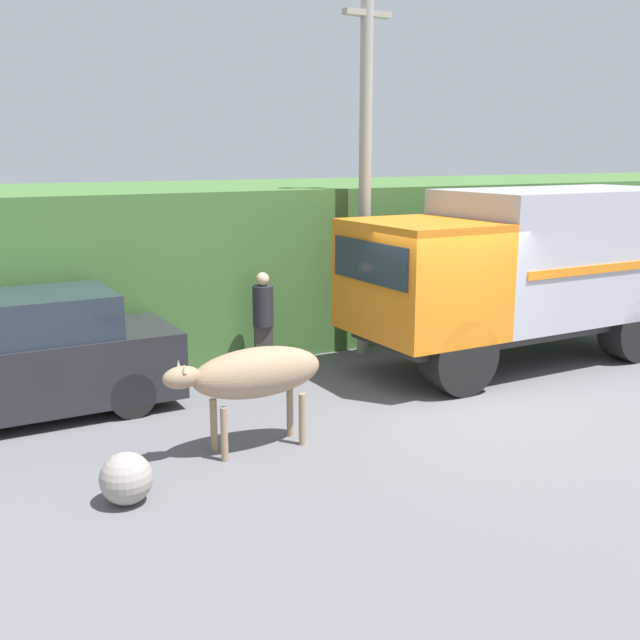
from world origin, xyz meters
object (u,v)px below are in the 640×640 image
object	(u,v)px
brown_cow	(254,374)
utility_pole	(365,162)
cargo_truck	(529,265)
parked_suv	(23,360)
roadside_rock	(126,478)
pedestrian_on_hill	(263,317)

from	to	relation	value
brown_cow	utility_pole	size ratio (longest dim) A/B	0.30
cargo_truck	brown_cow	world-z (taller)	cargo_truck
parked_suv	utility_pole	distance (m)	6.63
brown_cow	roadside_rock	bearing A→B (deg)	-156.52
utility_pole	roadside_rock	distance (m)	7.54
parked_suv	cargo_truck	bearing A→B (deg)	-8.11
cargo_truck	parked_suv	size ratio (longest dim) A/B	1.49
brown_cow	parked_suv	size ratio (longest dim) A/B	0.48
parked_suv	roadside_rock	world-z (taller)	parked_suv
cargo_truck	pedestrian_on_hill	size ratio (longest dim) A/B	3.74
cargo_truck	brown_cow	size ratio (longest dim) A/B	3.08
brown_cow	parked_suv	world-z (taller)	parked_suv
roadside_rock	brown_cow	bearing A→B (deg)	21.59
cargo_truck	parked_suv	distance (m)	8.44
cargo_truck	roadside_rock	world-z (taller)	cargo_truck
brown_cow	parked_suv	bearing A→B (deg)	133.51
parked_suv	utility_pole	bearing A→B (deg)	6.10
parked_suv	roadside_rock	bearing A→B (deg)	-80.94
utility_pole	roadside_rock	size ratio (longest dim) A/B	12.04
cargo_truck	utility_pole	size ratio (longest dim) A/B	0.94
cargo_truck	roadside_rock	distance (m)	8.20
pedestrian_on_hill	utility_pole	world-z (taller)	utility_pole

